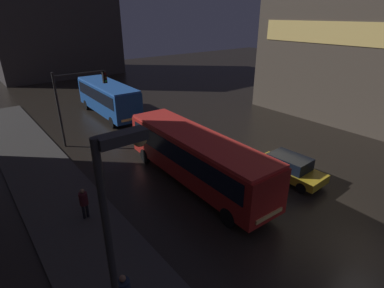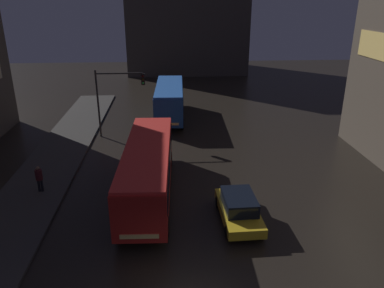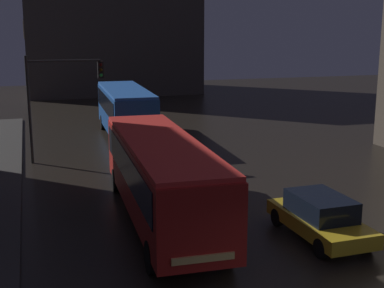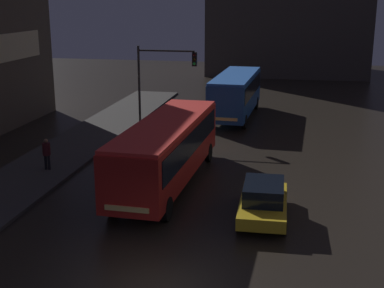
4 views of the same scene
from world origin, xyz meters
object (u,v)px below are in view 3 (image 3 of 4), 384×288
Objects in this scene: car_taxi at (320,216)px; bus_near at (161,171)px; bus_far at (125,108)px; traffic_light_main at (57,89)px.

bus_near is at bearing -34.72° from car_taxi.
car_taxi is at bearing 102.25° from bus_far.
car_taxi is (4.81, -3.14, -1.16)m from bus_near.
traffic_light_main is at bearing -61.63° from car_taxi.
bus_far is at bearing -93.32° from bus_near.
traffic_light_main reaches higher than car_taxi.
bus_far is 2.25× the size of car_taxi.
traffic_light_main is (-4.45, -4.97, 1.91)m from bus_far.
bus_far is (1.45, 15.41, 0.07)m from bus_near.
bus_far is 6.94m from traffic_light_main.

